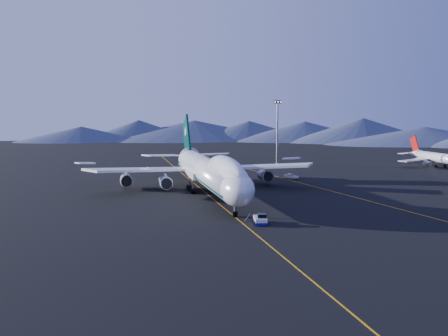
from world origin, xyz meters
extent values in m
plane|color=black|center=(0.00, 0.00, 0.00)|extent=(500.00, 500.00, 0.00)
cube|color=orange|center=(0.00, 0.00, 0.01)|extent=(0.25, 220.00, 0.01)
cube|color=orange|center=(30.00, 10.00, 0.01)|extent=(28.08, 198.09, 0.01)
cone|color=#414964|center=(-40.81, 231.43, 6.00)|extent=(100.00, 100.00, 12.00)
cone|color=#414964|center=(36.76, 232.11, 6.00)|extent=(100.00, 100.00, 12.00)
cone|color=#414964|center=(110.33, 207.49, 6.00)|extent=(100.00, 100.00, 12.00)
cone|color=#414964|center=(171.87, 160.27, 6.00)|extent=(100.00, 100.00, 12.00)
cylinder|color=silver|center=(0.00, 0.00, 5.60)|extent=(6.50, 56.00, 6.50)
ellipsoid|color=silver|center=(0.00, -28.00, 5.60)|extent=(6.50, 10.40, 6.50)
ellipsoid|color=silver|center=(0.00, -18.50, 8.10)|extent=(5.13, 25.16, 5.85)
cube|color=black|center=(0.00, -30.00, 6.80)|extent=(3.60, 1.61, 1.29)
cone|color=silver|center=(0.00, 33.00, 6.40)|extent=(6.50, 12.00, 6.50)
cube|color=#03362B|center=(0.00, 1.00, 4.70)|extent=(6.24, 60.00, 1.10)
cube|color=silver|center=(0.00, 5.50, 4.50)|extent=(7.50, 13.00, 1.60)
cube|color=silver|center=(-14.50, 11.50, 5.20)|extent=(30.62, 23.28, 2.83)
cube|color=silver|center=(14.50, 11.50, 5.20)|extent=(30.62, 23.28, 2.83)
cylinder|color=slate|center=(-9.50, 7.50, 2.40)|extent=(2.90, 5.50, 2.90)
cylinder|color=slate|center=(-19.00, 14.00, 2.40)|extent=(2.90, 5.50, 2.90)
cylinder|color=slate|center=(9.50, 7.50, 2.40)|extent=(2.90, 5.50, 2.90)
cylinder|color=slate|center=(19.00, 14.00, 2.40)|extent=(2.90, 5.50, 2.90)
cube|color=#03362B|center=(0.00, 32.00, 11.40)|extent=(0.55, 14.11, 15.94)
cube|color=silver|center=(-7.50, 34.50, 6.80)|extent=(12.39, 9.47, 0.98)
cube|color=silver|center=(7.50, 34.50, 6.80)|extent=(12.39, 9.47, 0.98)
cylinder|color=black|center=(0.00, -26.50, 0.55)|extent=(0.90, 1.10, 1.10)
cube|color=silver|center=(3.00, -33.25, 0.72)|extent=(2.85, 4.53, 1.05)
cube|color=#0F0D65|center=(3.00, -33.25, 0.34)|extent=(2.98, 4.74, 0.48)
cube|color=black|center=(3.00, -33.25, 1.49)|extent=(1.79, 1.79, 0.86)
cylinder|color=silver|center=(93.89, 37.48, 3.33)|extent=(3.52, 29.63, 3.52)
cone|color=silver|center=(93.89, 55.07, 3.70)|extent=(3.52, 6.48, 3.52)
cube|color=silver|center=(84.63, 42.11, 2.59)|extent=(15.55, 10.50, 0.32)
cylinder|color=slate|center=(88.80, 39.79, 1.48)|extent=(1.76, 3.24, 1.76)
cube|color=#9F110E|center=(93.89, 55.53, 7.22)|extent=(0.32, 6.31, 7.46)
imported|color=silver|center=(30.00, 22.20, 0.78)|extent=(3.91, 6.07, 1.55)
cylinder|color=black|center=(38.82, 60.70, 0.19)|extent=(2.25, 2.25, 0.37)
cylinder|color=slate|center=(38.82, 60.70, 11.70)|extent=(0.66, 0.66, 23.41)
cube|color=black|center=(38.82, 60.70, 23.69)|extent=(3.00, 0.75, 1.12)
camera|label=1|loc=(-23.39, -117.58, 20.16)|focal=40.00mm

